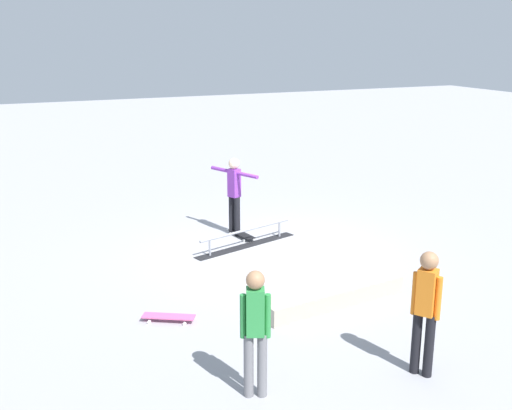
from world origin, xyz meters
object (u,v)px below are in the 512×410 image
Objects in this scene: skate_ledge at (332,295)px; skater_main at (234,191)px; bystander_green_shirt at (255,327)px; bystander_orange_shirt at (426,307)px; loose_skateboard_pink at (169,317)px; grind_rail at (246,239)px; skateboard_main at (242,234)px.

skater_main is at bearing -87.97° from skate_ledge.
bystander_orange_shirt is at bearing 12.09° from bystander_green_shirt.
loose_skateboard_pink is (2.58, -0.44, -0.07)m from skate_ledge.
grind_rail is 5.48m from bystander_orange_shirt.
skateboard_main is at bearing 172.98° from skater_main.
skate_ledge is at bearing 77.13° from grind_rail.
loose_skateboard_pink is (2.39, 2.68, -0.08)m from grind_rail.
grind_rail is 3.12m from skate_ledge.
skateboard_main is at bearing 146.64° from bystander_orange_shirt.
grind_rail is at bearing 147.95° from bystander_orange_shirt.
bystander_orange_shirt is (-0.10, 6.20, -0.04)m from skater_main.
grind_rail is 0.94× the size of skate_ledge.
skate_ledge is at bearing 145.41° from bystander_orange_shirt.
grind_rail is at bearing 152.96° from skater_main.
loose_skateboard_pink is at bearing -47.86° from skateboard_main.
skateboard_main is at bearing 81.96° from loose_skateboard_pink.
skater_main is 6.15m from bystander_green_shirt.
skate_ledge is at bearing 63.79° from bystander_green_shirt.
bystander_green_shirt is at bearing 137.61° from skater_main.
grind_rail is 3.04× the size of loose_skateboard_pink.
loose_skateboard_pink is at bearing 122.51° from bystander_green_shirt.
bystander_green_shirt is (2.17, 1.90, 0.77)m from skate_ledge.
grind_rail is 5.45m from bystander_green_shirt.
skater_main reaches higher than skate_ledge.
skater_main is 1.01× the size of bystander_orange_shirt.
bystander_orange_shirt is at bearing -9.57° from skateboard_main.
grind_rail is 1.45× the size of bystander_orange_shirt.
skater_main is 4.33m from loose_skateboard_pink.
skater_main reaches higher than bystander_green_shirt.
skater_main reaches higher than loose_skateboard_pink.
grind_rail is at bearing -22.38° from skateboard_main.
bystander_orange_shirt is 3.84m from loose_skateboard_pink.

